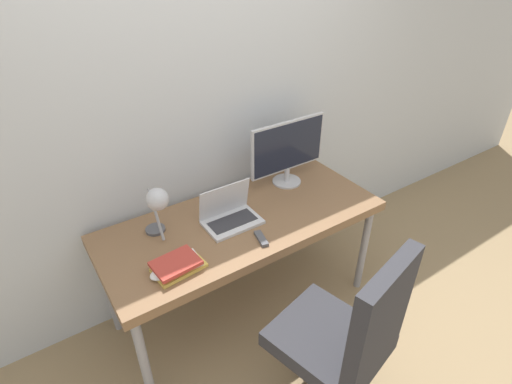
{
  "coord_description": "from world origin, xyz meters",
  "views": [
    {
      "loc": [
        -1.01,
        -1.29,
        2.18
      ],
      "look_at": [
        0.07,
        0.33,
        0.94
      ],
      "focal_mm": 28.0,
      "sensor_mm": 36.0,
      "label": 1
    }
  ],
  "objects_px": {
    "desk_lamp": "(157,203)",
    "book_stack": "(177,265)",
    "laptop": "(230,215)",
    "monitor": "(288,149)",
    "office_chair": "(347,336)",
    "game_controller": "(165,272)"
  },
  "relations": [
    {
      "from": "desk_lamp",
      "to": "book_stack",
      "type": "relative_size",
      "value": 1.29
    },
    {
      "from": "laptop",
      "to": "monitor",
      "type": "distance_m",
      "value": 0.62
    },
    {
      "from": "desk_lamp",
      "to": "office_chair",
      "type": "relative_size",
      "value": 0.31
    },
    {
      "from": "game_controller",
      "to": "book_stack",
      "type": "bearing_deg",
      "value": 2.89
    },
    {
      "from": "office_chair",
      "to": "game_controller",
      "type": "relative_size",
      "value": 7.47
    },
    {
      "from": "monitor",
      "to": "game_controller",
      "type": "height_order",
      "value": "monitor"
    },
    {
      "from": "laptop",
      "to": "game_controller",
      "type": "bearing_deg",
      "value": -157.54
    },
    {
      "from": "desk_lamp",
      "to": "laptop",
      "type": "bearing_deg",
      "value": -7.36
    },
    {
      "from": "desk_lamp",
      "to": "game_controller",
      "type": "height_order",
      "value": "desk_lamp"
    },
    {
      "from": "laptop",
      "to": "office_chair",
      "type": "bearing_deg",
      "value": -84.23
    },
    {
      "from": "desk_lamp",
      "to": "game_controller",
      "type": "relative_size",
      "value": 2.3
    },
    {
      "from": "book_stack",
      "to": "office_chair",
      "type": "bearing_deg",
      "value": -53.49
    },
    {
      "from": "laptop",
      "to": "desk_lamp",
      "type": "distance_m",
      "value": 0.45
    },
    {
      "from": "laptop",
      "to": "desk_lamp",
      "type": "height_order",
      "value": "desk_lamp"
    },
    {
      "from": "desk_lamp",
      "to": "office_chair",
      "type": "height_order",
      "value": "office_chair"
    },
    {
      "from": "book_stack",
      "to": "game_controller",
      "type": "relative_size",
      "value": 1.78
    },
    {
      "from": "monitor",
      "to": "game_controller",
      "type": "relative_size",
      "value": 3.77
    },
    {
      "from": "game_controller",
      "to": "office_chair",
      "type": "bearing_deg",
      "value": -49.74
    },
    {
      "from": "laptop",
      "to": "game_controller",
      "type": "height_order",
      "value": "laptop"
    },
    {
      "from": "monitor",
      "to": "book_stack",
      "type": "height_order",
      "value": "monitor"
    },
    {
      "from": "book_stack",
      "to": "game_controller",
      "type": "distance_m",
      "value": 0.07
    },
    {
      "from": "laptop",
      "to": "book_stack",
      "type": "xyz_separation_m",
      "value": [
        -0.43,
        -0.2,
        -0.02
      ]
    }
  ]
}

